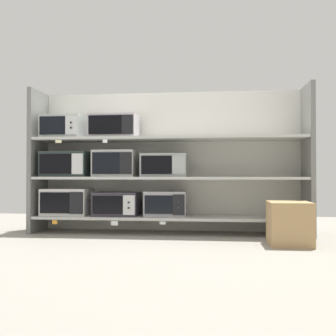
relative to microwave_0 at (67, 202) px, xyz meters
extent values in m
cube|color=gray|center=(1.20, -1.00, -0.36)|extent=(7.06, 6.00, 0.02)
cube|color=beige|center=(1.20, 0.27, 0.48)|extent=(3.26, 0.04, 1.67)
cube|color=slate|center=(-0.36, 0.00, 0.48)|extent=(0.05, 0.49, 1.67)
cube|color=slate|center=(2.76, 0.00, 0.48)|extent=(0.05, 0.49, 1.67)
cube|color=beige|center=(1.20, 0.00, -0.17)|extent=(3.06, 0.49, 0.03)
cube|color=silver|center=(0.00, 0.00, 0.00)|extent=(0.54, 0.36, 0.31)
cube|color=black|center=(-0.07, -0.18, 0.00)|extent=(0.35, 0.01, 0.24)
cube|color=black|center=(0.18, -0.18, 0.00)|extent=(0.16, 0.01, 0.25)
cube|color=#332E39|center=(0.60, 0.00, -0.02)|extent=(0.51, 0.37, 0.27)
cube|color=black|center=(0.54, -0.18, -0.02)|extent=(0.35, 0.01, 0.20)
cube|color=silver|center=(0.78, -0.18, -0.02)|extent=(0.13, 0.01, 0.22)
cylinder|color=#262628|center=(0.78, -0.19, -0.05)|extent=(0.02, 0.01, 0.02)
cylinder|color=#262628|center=(0.78, -0.19, 0.01)|extent=(0.02, 0.01, 0.02)
cube|color=#9E9CA2|center=(1.18, 0.00, -0.01)|extent=(0.47, 0.33, 0.28)
cube|color=black|center=(1.11, -0.17, -0.01)|extent=(0.31, 0.01, 0.20)
cube|color=black|center=(1.34, -0.17, -0.01)|extent=(0.13, 0.01, 0.23)
cylinder|color=#262628|center=(1.34, -0.18, -0.04)|extent=(0.02, 0.01, 0.02)
cylinder|color=#262628|center=(1.34, -0.18, 0.02)|extent=(0.02, 0.01, 0.02)
cube|color=orange|center=(-0.05, -0.24, -0.21)|extent=(0.06, 0.00, 0.04)
cube|color=white|center=(0.64, -0.24, -0.21)|extent=(0.08, 0.00, 0.05)
cube|color=white|center=(1.17, -0.24, -0.20)|extent=(0.07, 0.00, 0.03)
cube|color=beige|center=(1.20, 0.00, 0.28)|extent=(3.06, 0.49, 0.03)
cube|color=#283332|center=(0.00, 0.00, 0.44)|extent=(0.54, 0.39, 0.29)
cube|color=black|center=(-0.06, -0.20, 0.44)|extent=(0.38, 0.01, 0.22)
cube|color=silver|center=(0.19, -0.20, 0.44)|extent=(0.13, 0.01, 0.23)
cube|color=#BCBAB5|center=(0.58, 0.00, 0.45)|extent=(0.48, 0.37, 0.31)
cube|color=black|center=(0.52, -0.19, 0.45)|extent=(0.31, 0.01, 0.24)
cube|color=black|center=(0.75, -0.18, 0.45)|extent=(0.14, 0.01, 0.24)
cube|color=#9FA5A4|center=(1.16, 0.00, 0.43)|extent=(0.52, 0.35, 0.26)
cube|color=black|center=(1.09, -0.18, 0.43)|extent=(0.34, 0.01, 0.20)
cube|color=#9FA5A4|center=(1.33, -0.18, 0.43)|extent=(0.14, 0.01, 0.21)
cube|color=beige|center=(1.20, 0.00, 0.73)|extent=(3.06, 0.49, 0.03)
cube|color=#B2BBB6|center=(-0.03, 0.00, 0.88)|extent=(0.47, 0.39, 0.26)
cube|color=black|center=(-0.10, -0.20, 0.88)|extent=(0.30, 0.01, 0.21)
cube|color=silver|center=(0.12, -0.20, 0.88)|extent=(0.14, 0.01, 0.21)
cylinder|color=#262628|center=(0.12, -0.21, 0.85)|extent=(0.02, 0.01, 0.02)
cylinder|color=#262628|center=(0.12, -0.21, 0.91)|extent=(0.02, 0.01, 0.02)
cube|color=#BBB2B8|center=(0.57, 0.00, 0.88)|extent=(0.54, 0.35, 0.27)
cube|color=black|center=(0.51, -0.18, 0.88)|extent=(0.38, 0.01, 0.21)
cube|color=black|center=(0.76, -0.18, 0.88)|extent=(0.13, 0.01, 0.22)
cube|color=beige|center=(-0.01, -0.24, 0.69)|extent=(0.07, 0.00, 0.04)
cube|color=white|center=(0.53, -0.24, 0.69)|extent=(0.05, 0.00, 0.04)
cube|color=tan|center=(2.43, -0.64, -0.15)|extent=(0.39, 0.39, 0.41)
camera|label=1|loc=(1.69, -4.53, 0.32)|focal=42.60mm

